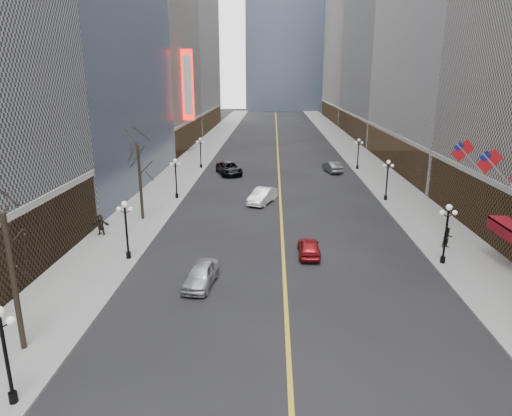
# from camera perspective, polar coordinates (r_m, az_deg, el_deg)

# --- Properties ---
(sidewalk_east) EXTENTS (6.00, 230.00, 0.15)m
(sidewalk_east) POSITION_cam_1_polar(r_m,az_deg,el_deg) (74.67, 13.67, 5.32)
(sidewalk_east) COLOR gray
(sidewalk_east) RESTS_ON ground
(sidewalk_west) EXTENTS (6.00, 230.00, 0.15)m
(sidewalk_west) POSITION_cam_1_polar(r_m,az_deg,el_deg) (74.33, -8.09, 5.57)
(sidewalk_west) COLOR gray
(sidewalk_west) RESTS_ON ground
(lane_line) EXTENTS (0.25, 200.00, 0.02)m
(lane_line) POSITION_cam_1_polar(r_m,az_deg,el_deg) (83.03, 2.75, 6.77)
(lane_line) COLOR gold
(lane_line) RESTS_ON ground
(bldg_east_c) EXTENTS (26.60, 40.60, 48.80)m
(bldg_east_c) POSITION_cam_1_polar(r_m,az_deg,el_deg) (112.74, 19.26, 20.73)
(bldg_east_c) COLOR gray
(bldg_east_c) RESTS_ON ground
(bldg_east_d) EXTENTS (26.60, 46.60, 62.80)m
(bldg_east_d) POSITION_cam_1_polar(r_m,az_deg,el_deg) (155.05, 14.70, 22.19)
(bldg_east_d) COLOR #B3A494
(bldg_east_d) RESTS_ON ground
(bldg_west_c) EXTENTS (26.60, 30.60, 50.80)m
(bldg_west_c) POSITION_cam_1_polar(r_m,az_deg,el_deg) (94.27, -17.14, 22.60)
(bldg_west_c) COLOR #B3A494
(bldg_west_c) RESTS_ON ground
(streetlamp_east_1) EXTENTS (1.26, 0.44, 4.52)m
(streetlamp_east_1) POSITION_cam_1_polar(r_m,az_deg,el_deg) (35.95, 22.72, -2.28)
(streetlamp_east_1) COLOR black
(streetlamp_east_1) RESTS_ON sidewalk_east
(streetlamp_east_2) EXTENTS (1.26, 0.44, 4.52)m
(streetlamp_east_2) POSITION_cam_1_polar(r_m,az_deg,el_deg) (52.59, 16.10, 3.88)
(streetlamp_east_2) COLOR black
(streetlamp_east_2) RESTS_ON sidewalk_east
(streetlamp_east_3) EXTENTS (1.26, 0.44, 4.52)m
(streetlamp_east_3) POSITION_cam_1_polar(r_m,az_deg,el_deg) (69.91, 12.67, 7.03)
(streetlamp_east_3) COLOR black
(streetlamp_east_3) RESTS_ON sidewalk_east
(streetlamp_west_0) EXTENTS (1.26, 0.44, 4.52)m
(streetlamp_west_0) POSITION_cam_1_polar(r_m,az_deg,el_deg) (22.01, -28.96, -14.80)
(streetlamp_west_0) COLOR black
(streetlamp_west_0) RESTS_ON sidewalk_west
(streetlamp_west_1) EXTENTS (1.26, 0.44, 4.52)m
(streetlamp_west_1) POSITION_cam_1_polar(r_m,az_deg,el_deg) (35.36, -15.94, -1.92)
(streetlamp_west_1) COLOR black
(streetlamp_west_1) RESTS_ON sidewalk_west
(streetlamp_west_2) EXTENTS (1.26, 0.44, 4.52)m
(streetlamp_west_2) POSITION_cam_1_polar(r_m,az_deg,el_deg) (52.19, -9.99, 4.18)
(streetlamp_west_2) COLOR black
(streetlamp_west_2) RESTS_ON sidewalk_west
(streetlamp_west_3) EXTENTS (1.26, 0.44, 4.52)m
(streetlamp_west_3) POSITION_cam_1_polar(r_m,az_deg,el_deg) (69.61, -6.95, 7.26)
(streetlamp_west_3) COLOR black
(streetlamp_west_3) RESTS_ON sidewalk_west
(flag_4) EXTENTS (2.87, 0.12, 2.87)m
(flag_4) POSITION_cam_1_polar(r_m,az_deg,el_deg) (38.11, 27.38, 4.97)
(flag_4) COLOR #B2B2B7
(flag_4) RESTS_ON ground
(flag_5) EXTENTS (2.87, 0.12, 2.87)m
(flag_5) POSITION_cam_1_polar(r_m,az_deg,el_deg) (42.62, 24.62, 6.32)
(flag_5) COLOR #B2B2B7
(flag_5) RESTS_ON ground
(awning_c) EXTENTS (1.40, 4.00, 0.93)m
(awning_c) POSITION_cam_1_polar(r_m,az_deg,el_deg) (37.64, 28.90, -1.99)
(awning_c) COLOR maroon
(awning_c) RESTS_ON ground
(theatre_marquee) EXTENTS (2.00, 0.55, 12.00)m
(theatre_marquee) POSITION_cam_1_polar(r_m,az_deg,el_deg) (83.30, -8.51, 14.93)
(theatre_marquee) COLOR red
(theatre_marquee) RESTS_ON ground
(tree_west_near) EXTENTS (3.60, 3.60, 7.92)m
(tree_west_near) POSITION_cam_1_polar(r_m,az_deg,el_deg) (24.67, -28.77, -3.00)
(tree_west_near) COLOR #2D231C
(tree_west_near) RESTS_ON sidewalk_west
(tree_west_far) EXTENTS (3.60, 3.60, 7.92)m
(tree_west_far) POSITION_cam_1_polar(r_m,az_deg,el_deg) (44.38, -14.48, 6.23)
(tree_west_far) COLOR #2D231C
(tree_west_far) RESTS_ON sidewalk_west
(car_nb_near) EXTENTS (2.29, 4.61, 1.51)m
(car_nb_near) POSITION_cam_1_polar(r_m,az_deg,el_deg) (30.94, -6.91, -8.28)
(car_nb_near) COLOR silver
(car_nb_near) RESTS_ON ground
(car_nb_mid) EXTENTS (3.40, 5.32, 1.65)m
(car_nb_mid) POSITION_cam_1_polar(r_m,az_deg,el_deg) (50.19, 0.81, 1.52)
(car_nb_mid) COLOR white
(car_nb_mid) RESTS_ON ground
(car_nb_far) EXTENTS (4.67, 6.79, 1.72)m
(car_nb_far) POSITION_cam_1_polar(r_m,az_deg,el_deg) (65.28, -3.38, 4.95)
(car_nb_far) COLOR black
(car_nb_far) RESTS_ON ground
(car_sb_mid) EXTENTS (1.67, 4.12, 1.40)m
(car_sb_mid) POSITION_cam_1_polar(r_m,az_deg,el_deg) (35.88, 6.65, -4.85)
(car_sb_mid) COLOR maroon
(car_sb_mid) RESTS_ON ground
(car_sb_far) EXTENTS (2.62, 5.03, 1.58)m
(car_sb_far) POSITION_cam_1_polar(r_m,az_deg,el_deg) (67.65, 9.52, 5.09)
(car_sb_far) COLOR #494D50
(car_sb_far) RESTS_ON ground
(ped_east_walk) EXTENTS (0.89, 0.61, 1.69)m
(ped_east_walk) POSITION_cam_1_polar(r_m,az_deg,el_deg) (39.91, 22.82, -3.42)
(ped_east_walk) COLOR black
(ped_east_walk) RESTS_ON sidewalk_east
(ped_west_far) EXTENTS (1.75, 0.64, 1.85)m
(ped_west_far) POSITION_cam_1_polar(r_m,az_deg,el_deg) (41.90, -18.85, -1.99)
(ped_west_far) COLOR black
(ped_west_far) RESTS_ON sidewalk_west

